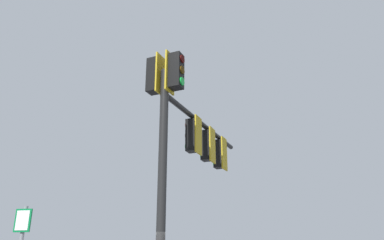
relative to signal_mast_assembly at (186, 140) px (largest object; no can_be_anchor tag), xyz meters
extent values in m
cylinder|color=black|center=(-0.28, -1.21, -1.71)|extent=(0.20, 0.20, 6.29)
cylinder|color=black|center=(0.27, 1.22, 0.80)|extent=(1.24, 4.90, 0.14)
cube|color=black|center=(-0.58, -1.15, 1.35)|extent=(0.36, 0.36, 0.90)
cube|color=#B29319|center=(-0.41, -1.18, 1.35)|extent=(0.14, 0.44, 1.04)
cylinder|color=#360503|center=(-0.74, -1.11, 1.65)|extent=(0.07, 0.20, 0.20)
cylinder|color=#3C2703|center=(-0.74, -1.11, 1.35)|extent=(0.07, 0.20, 0.20)
cylinder|color=green|center=(-0.74, -1.11, 1.05)|extent=(0.07, 0.20, 0.20)
cube|color=black|center=(0.01, -1.28, 1.35)|extent=(0.36, 0.36, 0.90)
cube|color=#B29319|center=(-0.16, -1.24, 1.35)|extent=(0.14, 0.44, 1.04)
cylinder|color=#360503|center=(0.17, -1.32, 1.65)|extent=(0.07, 0.20, 0.20)
cylinder|color=#3C2703|center=(0.17, -1.32, 1.35)|extent=(0.07, 0.20, 0.20)
cylinder|color=green|center=(0.17, -1.32, 1.05)|extent=(0.07, 0.20, 0.20)
cube|color=black|center=(0.08, 0.39, 0.25)|extent=(0.35, 0.35, 0.90)
cube|color=#B29319|center=(0.25, 0.36, 0.25)|extent=(0.12, 0.44, 1.04)
cylinder|color=#360503|center=(-0.08, 0.42, 0.55)|extent=(0.07, 0.20, 0.20)
cylinder|color=#3C2703|center=(-0.08, 0.42, 0.25)|extent=(0.07, 0.20, 0.20)
cylinder|color=green|center=(-0.08, 0.42, -0.05)|extent=(0.07, 0.20, 0.20)
cube|color=black|center=(0.31, 1.42, 0.25)|extent=(0.35, 0.35, 0.90)
cube|color=#B29319|center=(0.48, 1.38, 0.25)|extent=(0.12, 0.44, 1.04)
cylinder|color=#360503|center=(0.15, 1.45, 0.55)|extent=(0.07, 0.20, 0.20)
cylinder|color=#3C2703|center=(0.15, 1.45, 0.25)|extent=(0.07, 0.20, 0.20)
cylinder|color=green|center=(0.15, 1.45, -0.05)|extent=(0.07, 0.20, 0.20)
cube|color=black|center=(0.54, 2.44, 0.25)|extent=(0.36, 0.36, 0.90)
cube|color=#B29319|center=(0.71, 2.40, 0.25)|extent=(0.14, 0.44, 1.04)
cylinder|color=#360503|center=(0.38, 2.47, 0.55)|extent=(0.07, 0.20, 0.20)
cylinder|color=#3C2703|center=(0.38, 2.47, 0.25)|extent=(0.07, 0.20, 0.20)
cylinder|color=green|center=(0.38, 2.47, -0.05)|extent=(0.07, 0.20, 0.20)
cube|color=#0C7238|center=(-2.21, -3.16, -2.27)|extent=(0.30, 0.04, 0.39)
cube|color=white|center=(-2.21, -3.18, -2.27)|extent=(0.24, 0.02, 0.33)
camera|label=1|loc=(1.97, -9.26, -2.92)|focal=35.81mm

